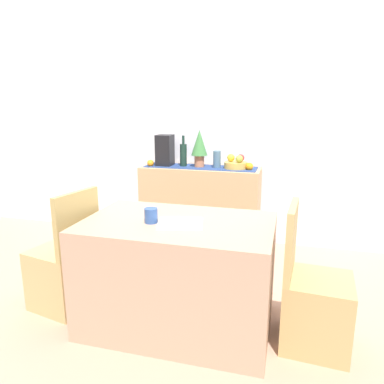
{
  "coord_description": "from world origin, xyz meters",
  "views": [
    {
      "loc": [
        0.83,
        -2.68,
        1.48
      ],
      "look_at": [
        0.01,
        0.35,
        0.72
      ],
      "focal_mm": 33.93,
      "sensor_mm": 36.0,
      "label": 1
    }
  ],
  "objects_px": {
    "dining_table": "(178,273)",
    "open_book": "(180,223)",
    "fruit_bowl": "(236,165)",
    "coffee_cup": "(151,215)",
    "chair_near_window": "(65,272)",
    "chair_by_corner": "(314,306)",
    "coffee_maker": "(165,150)",
    "ceramic_vase": "(217,160)",
    "wine_bottle": "(183,155)",
    "potted_plant": "(199,145)",
    "sideboard_console": "(200,206)"
  },
  "relations": [
    {
      "from": "sideboard_console",
      "to": "wine_bottle",
      "type": "distance_m",
      "value": 0.58
    },
    {
      "from": "dining_table",
      "to": "open_book",
      "type": "relative_size",
      "value": 4.4
    },
    {
      "from": "open_book",
      "to": "chair_near_window",
      "type": "distance_m",
      "value": 1.04
    },
    {
      "from": "coffee_maker",
      "to": "open_book",
      "type": "xyz_separation_m",
      "value": [
        0.63,
        -1.53,
        -0.26
      ]
    },
    {
      "from": "fruit_bowl",
      "to": "coffee_cup",
      "type": "bearing_deg",
      "value": -101.45
    },
    {
      "from": "open_book",
      "to": "chair_near_window",
      "type": "height_order",
      "value": "chair_near_window"
    },
    {
      "from": "open_book",
      "to": "chair_by_corner",
      "type": "bearing_deg",
      "value": -8.43
    },
    {
      "from": "wine_bottle",
      "to": "potted_plant",
      "type": "relative_size",
      "value": 0.84
    },
    {
      "from": "potted_plant",
      "to": "open_book",
      "type": "relative_size",
      "value": 1.37
    },
    {
      "from": "coffee_maker",
      "to": "potted_plant",
      "type": "height_order",
      "value": "potted_plant"
    },
    {
      "from": "sideboard_console",
      "to": "ceramic_vase",
      "type": "xyz_separation_m",
      "value": [
        0.17,
        0.0,
        0.51
      ]
    },
    {
      "from": "chair_near_window",
      "to": "fruit_bowl",
      "type": "bearing_deg",
      "value": 54.77
    },
    {
      "from": "ceramic_vase",
      "to": "fruit_bowl",
      "type": "bearing_deg",
      "value": 0.0
    },
    {
      "from": "fruit_bowl",
      "to": "chair_near_window",
      "type": "bearing_deg",
      "value": -125.23
    },
    {
      "from": "potted_plant",
      "to": "chair_near_window",
      "type": "relative_size",
      "value": 0.43
    },
    {
      "from": "coffee_maker",
      "to": "ceramic_vase",
      "type": "distance_m",
      "value": 0.56
    },
    {
      "from": "chair_near_window",
      "to": "wine_bottle",
      "type": "bearing_deg",
      "value": 71.68
    },
    {
      "from": "sideboard_console",
      "to": "coffee_cup",
      "type": "relative_size",
      "value": 12.99
    },
    {
      "from": "dining_table",
      "to": "chair_near_window",
      "type": "relative_size",
      "value": 1.37
    },
    {
      "from": "fruit_bowl",
      "to": "coffee_maker",
      "type": "height_order",
      "value": "coffee_maker"
    },
    {
      "from": "ceramic_vase",
      "to": "coffee_maker",
      "type": "bearing_deg",
      "value": 180.0
    },
    {
      "from": "potted_plant",
      "to": "fruit_bowl",
      "type": "bearing_deg",
      "value": 0.0
    },
    {
      "from": "coffee_maker",
      "to": "chair_by_corner",
      "type": "relative_size",
      "value": 0.36
    },
    {
      "from": "ceramic_vase",
      "to": "potted_plant",
      "type": "relative_size",
      "value": 0.46
    },
    {
      "from": "coffee_maker",
      "to": "dining_table",
      "type": "distance_m",
      "value": 1.7
    },
    {
      "from": "potted_plant",
      "to": "dining_table",
      "type": "bearing_deg",
      "value": -81.31
    },
    {
      "from": "chair_near_window",
      "to": "chair_by_corner",
      "type": "xyz_separation_m",
      "value": [
        1.76,
        0.0,
        0.0
      ]
    },
    {
      "from": "open_book",
      "to": "chair_near_window",
      "type": "xyz_separation_m",
      "value": [
        -0.92,
        0.06,
        -0.48
      ]
    },
    {
      "from": "coffee_maker",
      "to": "dining_table",
      "type": "xyz_separation_m",
      "value": [
        0.6,
        -1.46,
        -0.64
      ]
    },
    {
      "from": "ceramic_vase",
      "to": "open_book",
      "type": "bearing_deg",
      "value": -87.18
    },
    {
      "from": "potted_plant",
      "to": "coffee_cup",
      "type": "relative_size",
      "value": 4.05
    },
    {
      "from": "ceramic_vase",
      "to": "open_book",
      "type": "distance_m",
      "value": 1.54
    },
    {
      "from": "fruit_bowl",
      "to": "wine_bottle",
      "type": "distance_m",
      "value": 0.56
    },
    {
      "from": "open_book",
      "to": "ceramic_vase",
      "type": "bearing_deg",
      "value": 79.94
    },
    {
      "from": "coffee_maker",
      "to": "open_book",
      "type": "distance_m",
      "value": 1.67
    },
    {
      "from": "sideboard_console",
      "to": "chair_near_window",
      "type": "bearing_deg",
      "value": -114.54
    },
    {
      "from": "dining_table",
      "to": "coffee_cup",
      "type": "bearing_deg",
      "value": -155.99
    },
    {
      "from": "fruit_bowl",
      "to": "dining_table",
      "type": "distance_m",
      "value": 1.56
    },
    {
      "from": "open_book",
      "to": "coffee_cup",
      "type": "xyz_separation_m",
      "value": [
        -0.19,
        -0.0,
        0.04
      ]
    },
    {
      "from": "potted_plant",
      "to": "open_book",
      "type": "bearing_deg",
      "value": -80.32
    },
    {
      "from": "ceramic_vase",
      "to": "chair_by_corner",
      "type": "distance_m",
      "value": 1.85
    },
    {
      "from": "coffee_maker",
      "to": "ceramic_vase",
      "type": "bearing_deg",
      "value": 0.0
    },
    {
      "from": "sideboard_console",
      "to": "fruit_bowl",
      "type": "height_order",
      "value": "fruit_bowl"
    },
    {
      "from": "wine_bottle",
      "to": "potted_plant",
      "type": "height_order",
      "value": "potted_plant"
    },
    {
      "from": "fruit_bowl",
      "to": "dining_table",
      "type": "relative_size",
      "value": 0.19
    },
    {
      "from": "wine_bottle",
      "to": "dining_table",
      "type": "xyz_separation_m",
      "value": [
        0.39,
        -1.46,
        -0.6
      ]
    },
    {
      "from": "ceramic_vase",
      "to": "dining_table",
      "type": "height_order",
      "value": "ceramic_vase"
    },
    {
      "from": "sideboard_console",
      "to": "open_book",
      "type": "bearing_deg",
      "value": -80.78
    },
    {
      "from": "sideboard_console",
      "to": "fruit_bowl",
      "type": "distance_m",
      "value": 0.59
    },
    {
      "from": "sideboard_console",
      "to": "wine_bottle",
      "type": "relative_size",
      "value": 3.82
    }
  ]
}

